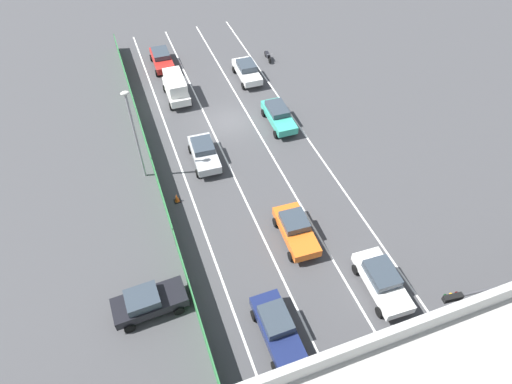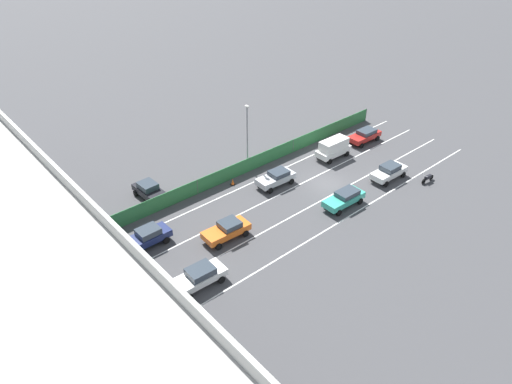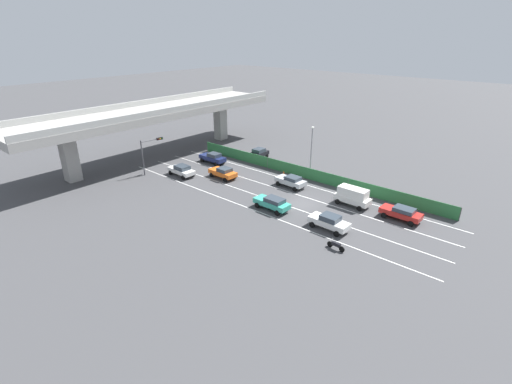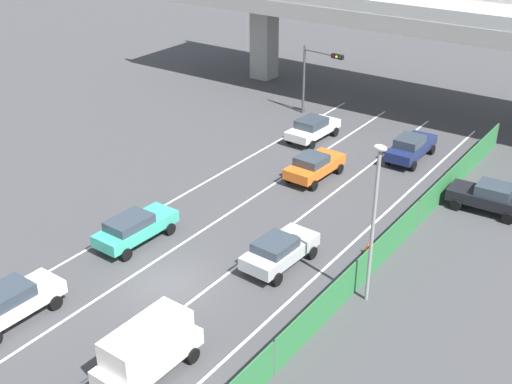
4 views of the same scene
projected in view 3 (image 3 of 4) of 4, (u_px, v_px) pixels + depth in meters
name	position (u px, v px, depth m)	size (l,w,h in m)	color
ground_plane	(303.00, 203.00, 46.13)	(300.00, 300.00, 0.00)	#424244
lane_line_left_edge	(246.00, 207.00, 45.15)	(0.14, 45.30, 0.01)	silver
lane_line_mid_left	(264.00, 198.00, 47.65)	(0.14, 45.30, 0.01)	silver
lane_line_mid_right	(281.00, 190.00, 50.15)	(0.14, 45.30, 0.01)	silver
lane_line_right_edge	(296.00, 182.00, 52.65)	(0.14, 45.30, 0.01)	silver
elevated_overpass	(155.00, 115.00, 60.78)	(46.03, 9.42, 8.87)	#A09E99
green_fence	(305.00, 173.00, 53.75)	(0.10, 41.40, 1.69)	#2D753D
car_sedan_red	(402.00, 213.00, 41.81)	(2.06, 4.54, 1.53)	red
car_sedan_silver	(291.00, 181.00, 50.69)	(2.19, 4.37, 1.57)	#B7BABC
car_van_white	(353.00, 196.00, 45.16)	(2.08, 4.37, 2.26)	silver
car_taxi_orange	(223.00, 172.00, 53.77)	(2.21, 4.44, 1.61)	orange
car_sedan_navy	(213.00, 157.00, 60.00)	(1.96, 4.70, 1.69)	navy
car_taxi_teal	(272.00, 203.00, 44.18)	(2.03, 4.63, 1.58)	teal
car_hatchback_white	(182.00, 170.00, 54.65)	(2.20, 4.58, 1.61)	silver
car_sedan_white	(329.00, 221.00, 39.78)	(2.05, 4.49, 1.66)	white
motorcycle	(336.00, 245.00, 36.19)	(0.60, 1.95, 0.93)	black
parked_sedan_dark	(258.00, 153.00, 62.01)	(4.28, 2.13, 1.69)	black
traffic_light	(150.00, 149.00, 54.45)	(3.57, 0.75, 5.31)	#47474C
street_lamp	(311.00, 147.00, 52.53)	(0.60, 0.36, 7.53)	gray
traffic_cone	(284.00, 173.00, 55.09)	(0.47, 0.47, 0.72)	orange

